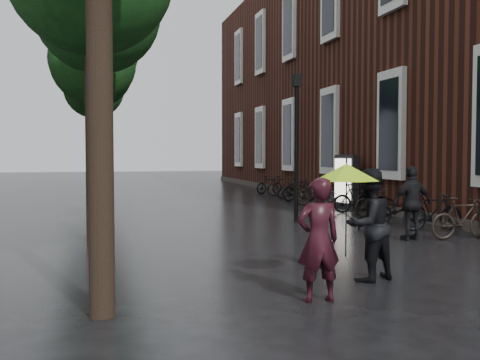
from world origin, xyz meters
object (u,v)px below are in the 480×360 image
object	(u,v)px
pedestrian_walking	(412,203)
parked_bicycles	(337,196)
person_burgundy	(318,240)
lamp_post	(296,133)
person_black	(368,225)
ad_lightbox	(346,182)

from	to	relation	value
pedestrian_walking	parked_bicycles	world-z (taller)	pedestrian_walking
person_burgundy	lamp_post	bearing A→B (deg)	-108.35
pedestrian_walking	lamp_post	distance (m)	4.59
pedestrian_walking	parked_bicycles	xyz separation A→B (m)	(1.43, 7.33, -0.40)
person_burgundy	person_black	world-z (taller)	person_black
pedestrian_walking	ad_lightbox	world-z (taller)	ad_lightbox
person_burgundy	pedestrian_walking	bearing A→B (deg)	-132.96
parked_bicycles	person_black	bearing A→B (deg)	-112.12
person_burgundy	pedestrian_walking	world-z (taller)	pedestrian_walking
person_burgundy	ad_lightbox	xyz separation A→B (m)	(6.09, 11.95, 0.15)
ad_lightbox	lamp_post	world-z (taller)	lamp_post
person_black	parked_bicycles	xyz separation A→B (m)	(4.45, 10.93, -0.43)
parked_bicycles	lamp_post	xyz separation A→B (m)	(-2.86, -3.36, 2.19)
person_burgundy	ad_lightbox	bearing A→B (deg)	-116.90
person_burgundy	parked_bicycles	bearing A→B (deg)	-115.53
ad_lightbox	person_burgundy	bearing A→B (deg)	-122.13
lamp_post	pedestrian_walking	bearing A→B (deg)	-70.17
person_black	ad_lightbox	xyz separation A→B (m)	(4.81, 10.96, 0.10)
person_black	parked_bicycles	size ratio (longest dim) A/B	0.11
person_black	parked_bicycles	world-z (taller)	person_black
person_burgundy	pedestrian_walking	xyz separation A→B (m)	(4.29, 4.59, 0.02)
person_black	pedestrian_walking	size ratio (longest dim) A/B	1.03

